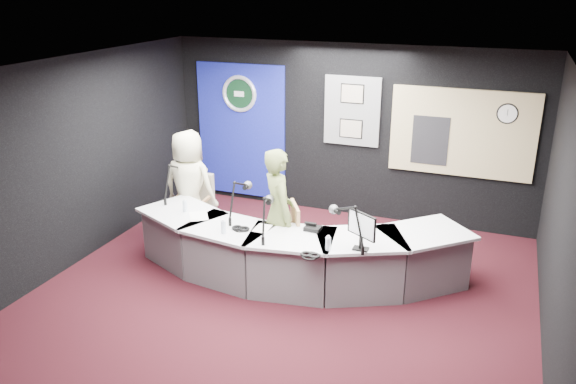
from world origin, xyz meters
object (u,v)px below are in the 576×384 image
at_px(broadcast_desk, 292,252).
at_px(person_woman, 278,213).
at_px(armchair_right, 279,238).
at_px(armchair_left, 190,207).
at_px(person_man, 189,186).

xyz_separation_m(broadcast_desk, person_woman, (-0.22, 0.08, 0.49)).
xyz_separation_m(armchair_right, person_woman, (0.00, 0.00, 0.36)).
bearing_deg(armchair_right, armchair_left, -138.66).
distance_m(armchair_right, person_man, 1.75).
distance_m(armchair_left, person_man, 0.33).
bearing_deg(broadcast_desk, person_man, 161.87).
relative_size(broadcast_desk, armchair_left, 4.36).
height_order(broadcast_desk, person_woman, person_woman).
bearing_deg(armchair_left, person_man, 0.00).
bearing_deg(broadcast_desk, armchair_left, 161.87).
relative_size(broadcast_desk, person_woman, 2.61).
relative_size(armchair_left, person_woman, 0.60).
bearing_deg(person_man, armchair_right, 162.48).
bearing_deg(armchair_left, person_woman, -22.91).
distance_m(person_man, person_woman, 1.71).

